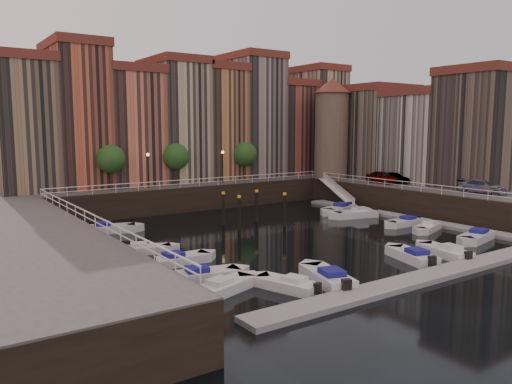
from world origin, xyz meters
TOP-DOWN VIEW (x-y plane):
  - ground at (0.00, 0.00)m, footprint 200.00×200.00m
  - quay_far at (0.00, 26.00)m, footprint 80.00×20.00m
  - quay_right at (28.00, -2.00)m, footprint 20.00×36.00m
  - dock_left at (-16.20, -1.00)m, footprint 2.00×28.00m
  - dock_right at (16.20, -1.00)m, footprint 2.00×28.00m
  - dock_near at (0.00, -17.00)m, footprint 30.00×2.00m
  - mountains at (1.72, 110.00)m, footprint 145.00×100.00m
  - far_terrace at (3.31, 23.50)m, footprint 48.70×10.30m
  - right_terrace at (26.50, 3.80)m, footprint 9.30×24.30m
  - corner_tower at (20.00, 14.50)m, footprint 5.20×5.20m
  - promenade_trees at (-1.33, 18.20)m, footprint 21.20×3.20m
  - street_lamps at (-1.00, 17.20)m, footprint 10.36×0.36m
  - railings at (0.00, 4.88)m, footprint 36.08×34.04m
  - gangway at (17.10, 10.00)m, footprint 2.78×8.32m
  - mooring_pilings at (0.14, 5.00)m, footprint 5.31×4.46m
  - boat_left_0 at (-12.97, -11.61)m, footprint 4.69×2.97m
  - boat_left_1 at (-12.88, -8.83)m, footprint 4.91×2.58m
  - boat_left_2 at (-12.49, -4.26)m, footprint 4.66×1.77m
  - boat_left_3 at (-13.39, 0.33)m, footprint 4.33×2.70m
  - boat_left_4 at (-13.19, 9.97)m, footprint 5.13×3.28m
  - boat_right_0 at (12.90, -12.31)m, footprint 5.00×2.71m
  - boat_right_1 at (13.05, -7.05)m, footprint 4.46×2.82m
  - boat_right_2 at (13.30, -4.04)m, footprint 4.54×1.66m
  - boat_right_3 at (12.60, 2.20)m, footprint 5.42×3.07m
  - boat_right_4 at (13.14, 5.56)m, footprint 5.41×3.16m
  - boat_near_0 at (-9.46, -13.50)m, footprint 2.91×4.57m
  - boat_near_1 at (-6.51, -13.92)m, footprint 3.11×5.33m
  - boat_near_2 at (2.62, -13.43)m, footprint 2.97×5.02m
  - boat_near_3 at (5.85, -14.04)m, footprint 2.50×4.93m
  - car_a at (20.43, 5.43)m, footprint 2.04×4.63m
  - car_b at (21.91, 4.44)m, footprint 2.43×4.28m
  - car_c at (21.86, -7.21)m, footprint 3.18×5.31m

SIDE VIEW (x-z plane):
  - ground at x=0.00m, z-range 0.00..0.00m
  - dock_left at x=-16.20m, z-range 0.00..0.35m
  - dock_right at x=16.20m, z-range 0.00..0.35m
  - dock_near at x=0.00m, z-range 0.00..0.35m
  - boat_left_3 at x=-13.39m, z-range -0.16..0.81m
  - boat_right_1 at x=13.05m, z-range -0.16..0.84m
  - boat_near_0 at x=-9.46m, z-range -0.17..0.86m
  - boat_right_2 at x=13.30m, z-range -0.17..0.87m
  - boat_left_0 at x=-12.97m, z-range -0.17..0.88m
  - boat_left_2 at x=-12.49m, z-range -0.17..0.89m
  - boat_left_1 at x=-12.88m, z-range -0.18..0.92m
  - boat_near_3 at x=5.85m, z-range -0.18..0.92m
  - boat_right_0 at x=12.90m, z-range -0.18..0.94m
  - boat_near_2 at x=2.62m, z-range -0.18..0.94m
  - boat_left_4 at x=-13.19m, z-range -0.19..0.97m
  - boat_near_1 at x=-6.51m, z-range -0.19..1.00m
  - boat_right_4 at x=13.14m, z-range -0.20..1.01m
  - boat_right_3 at x=12.60m, z-range -0.20..1.01m
  - quay_far at x=0.00m, z-range 0.00..3.00m
  - quay_right at x=28.00m, z-range 0.00..3.00m
  - mooring_pilings at x=0.14m, z-range -0.24..3.54m
  - gangway at x=17.10m, z-range 0.05..3.78m
  - car_b at x=21.91m, z-range 3.00..4.33m
  - car_c at x=21.86m, z-range 3.00..4.44m
  - car_a at x=20.43m, z-range 3.00..4.55m
  - railings at x=0.00m, z-range 3.53..4.05m
  - street_lamps at x=-1.00m, z-range 3.81..7.99m
  - promenade_trees at x=-1.33m, z-range 3.98..9.18m
  - mountains at x=1.72m, z-range -1.08..16.92m
  - right_terrace at x=26.50m, z-range 2.56..16.56m
  - corner_tower at x=20.00m, z-range 3.29..17.09m
  - far_terrace at x=3.31m, z-range 2.20..19.70m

